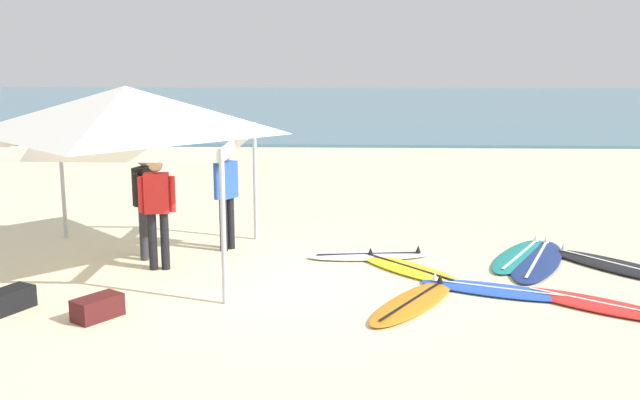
% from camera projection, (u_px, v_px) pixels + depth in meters
% --- Properties ---
extents(ground_plane, '(80.00, 80.00, 0.00)m').
position_uv_depth(ground_plane, '(275.00, 281.00, 10.79)').
color(ground_plane, beige).
extents(sea, '(80.00, 36.00, 0.10)m').
position_uv_depth(sea, '(330.00, 105.00, 42.80)').
color(sea, teal).
rests_on(sea, ground).
extents(canopy_tent, '(3.50, 3.50, 2.75)m').
position_uv_depth(canopy_tent, '(126.00, 110.00, 11.10)').
color(canopy_tent, '#B7B7BC').
rests_on(canopy_tent, ground).
extents(surfboard_blue, '(2.19, 1.29, 0.19)m').
position_uv_depth(surfboard_blue, '(496.00, 290.00, 10.30)').
color(surfboard_blue, blue).
rests_on(surfboard_blue, ground).
extents(surfboard_white, '(2.01, 0.76, 0.19)m').
position_uv_depth(surfboard_white, '(369.00, 256.00, 11.99)').
color(surfboard_white, white).
rests_on(surfboard_white, ground).
extents(surfboard_teal, '(1.61, 2.30, 0.19)m').
position_uv_depth(surfboard_teal, '(521.00, 256.00, 11.98)').
color(surfboard_teal, '#19847F').
rests_on(surfboard_teal, ground).
extents(surfboard_red, '(2.12, 1.77, 0.19)m').
position_uv_depth(surfboard_red, '(599.00, 305.00, 9.70)').
color(surfboard_red, red).
rests_on(surfboard_red, ground).
extents(surfboard_black, '(2.15, 2.42, 0.19)m').
position_uv_depth(surfboard_black, '(622.00, 267.00, 11.36)').
color(surfboard_black, black).
rests_on(surfboard_black, ground).
extents(surfboard_orange, '(1.58, 2.13, 0.19)m').
position_uv_depth(surfboard_orange, '(413.00, 302.00, 9.80)').
color(surfboard_orange, orange).
rests_on(surfboard_orange, ground).
extents(surfboard_navy, '(1.60, 2.66, 0.19)m').
position_uv_depth(surfboard_navy, '(537.00, 260.00, 11.72)').
color(surfboard_navy, navy).
rests_on(surfboard_navy, ground).
extents(surfboard_yellow, '(1.79, 1.94, 0.19)m').
position_uv_depth(surfboard_yellow, '(409.00, 269.00, 11.29)').
color(surfboard_yellow, yellow).
rests_on(surfboard_yellow, ground).
extents(person_red, '(0.55, 0.27, 1.71)m').
position_uv_depth(person_red, '(157.00, 206.00, 11.18)').
color(person_red, black).
rests_on(person_red, ground).
extents(person_black, '(0.31, 0.53, 1.71)m').
position_uv_depth(person_black, '(145.00, 198.00, 11.77)').
color(person_black, '#2D2D33').
rests_on(person_black, ground).
extents(person_blue, '(0.37, 0.48, 1.71)m').
position_uv_depth(person_blue, '(226.00, 191.00, 12.29)').
color(person_blue, black).
rests_on(person_blue, ground).
extents(gear_bag_near_tent, '(0.61, 0.67, 0.28)m').
position_uv_depth(gear_bag_near_tent, '(98.00, 308.00, 9.29)').
color(gear_bag_near_tent, '#4C1919').
rests_on(gear_bag_near_tent, ground).
extents(gear_bag_by_pole, '(0.55, 0.68, 0.28)m').
position_uv_depth(gear_bag_by_pole, '(9.00, 300.00, 9.58)').
color(gear_bag_by_pole, black).
rests_on(gear_bag_by_pole, ground).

